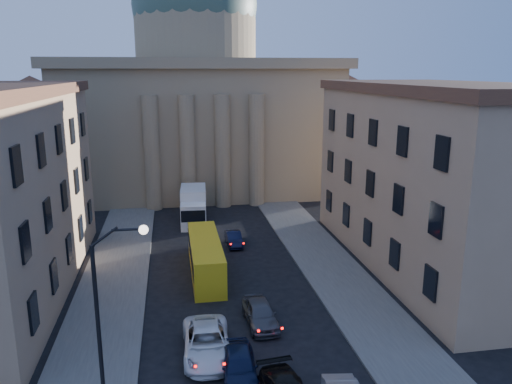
{
  "coord_description": "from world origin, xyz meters",
  "views": [
    {
      "loc": [
        -3.81,
        -13.99,
        15.58
      ],
      "look_at": [
        1.9,
        19.34,
        7.34
      ],
      "focal_mm": 35.0,
      "sensor_mm": 36.0,
      "label": 1
    }
  ],
  "objects_px": {
    "box_truck": "(193,207)",
    "street_lamp": "(108,300)",
    "car_left_near": "(239,365)",
    "city_bus": "(206,256)"
  },
  "relations": [
    {
      "from": "street_lamp",
      "to": "box_truck",
      "type": "height_order",
      "value": "street_lamp"
    },
    {
      "from": "car_left_near",
      "to": "box_truck",
      "type": "height_order",
      "value": "box_truck"
    },
    {
      "from": "box_truck",
      "to": "street_lamp",
      "type": "bearing_deg",
      "value": -96.82
    },
    {
      "from": "street_lamp",
      "to": "box_truck",
      "type": "distance_m",
      "value": 29.51
    },
    {
      "from": "car_left_near",
      "to": "box_truck",
      "type": "relative_size",
      "value": 0.69
    },
    {
      "from": "car_left_near",
      "to": "city_bus",
      "type": "xyz_separation_m",
      "value": [
        -0.72,
        14.06,
        0.73
      ]
    },
    {
      "from": "street_lamp",
      "to": "car_left_near",
      "type": "bearing_deg",
      "value": 6.62
    },
    {
      "from": "car_left_near",
      "to": "city_bus",
      "type": "distance_m",
      "value": 14.1
    },
    {
      "from": "city_bus",
      "to": "box_truck",
      "type": "height_order",
      "value": "box_truck"
    },
    {
      "from": "box_truck",
      "to": "car_left_near",
      "type": "bearing_deg",
      "value": -84.62
    }
  ]
}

